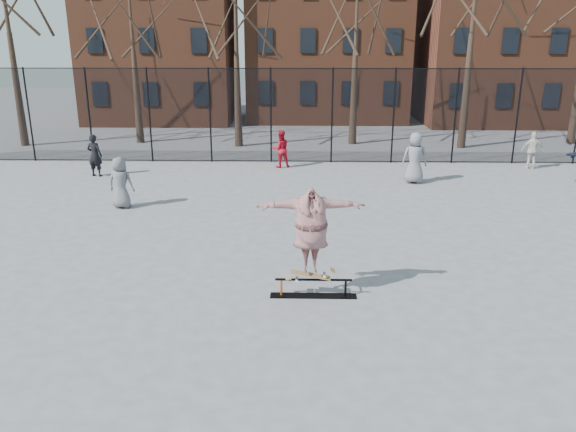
{
  "coord_description": "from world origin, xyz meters",
  "views": [
    {
      "loc": [
        -0.09,
        -10.99,
        5.19
      ],
      "look_at": [
        -0.39,
        1.5,
        1.2
      ],
      "focal_mm": 35.0,
      "sensor_mm": 36.0,
      "label": 1
    }
  ],
  "objects_px": {
    "bystander_black": "(95,155)",
    "skateboard": "(310,276)",
    "skater": "(311,233)",
    "bystander_extra": "(415,158)",
    "bystander_white": "(533,150)",
    "bystander_grey": "(121,183)",
    "bystander_red": "(281,149)",
    "skate_rail": "(313,289)"
  },
  "relations": [
    {
      "from": "skateboard",
      "to": "bystander_extra",
      "type": "height_order",
      "value": "bystander_extra"
    },
    {
      "from": "skateboard",
      "to": "bystander_white",
      "type": "distance_m",
      "value": 15.39
    },
    {
      "from": "skateboard",
      "to": "bystander_red",
      "type": "xyz_separation_m",
      "value": [
        -1.07,
        12.26,
        0.32
      ]
    },
    {
      "from": "skater",
      "to": "skate_rail",
      "type": "bearing_deg",
      "value": -4.97
    },
    {
      "from": "skateboard",
      "to": "skater",
      "type": "height_order",
      "value": "skater"
    },
    {
      "from": "skate_rail",
      "to": "bystander_extra",
      "type": "relative_size",
      "value": 0.96
    },
    {
      "from": "skater",
      "to": "bystander_white",
      "type": "bearing_deg",
      "value": 47.86
    },
    {
      "from": "bystander_black",
      "to": "skate_rail",
      "type": "bearing_deg",
      "value": 140.36
    },
    {
      "from": "bystander_white",
      "to": "bystander_extra",
      "type": "height_order",
      "value": "bystander_extra"
    },
    {
      "from": "skate_rail",
      "to": "skater",
      "type": "distance_m",
      "value": 1.25
    },
    {
      "from": "bystander_black",
      "to": "skateboard",
      "type": "bearing_deg",
      "value": 140.15
    },
    {
      "from": "bystander_black",
      "to": "bystander_white",
      "type": "bearing_deg",
      "value": -162.21
    },
    {
      "from": "bystander_grey",
      "to": "bystander_white",
      "type": "bearing_deg",
      "value": -151.39
    },
    {
      "from": "skate_rail",
      "to": "bystander_white",
      "type": "height_order",
      "value": "bystander_white"
    },
    {
      "from": "skate_rail",
      "to": "bystander_red",
      "type": "distance_m",
      "value": 12.33
    },
    {
      "from": "bystander_white",
      "to": "skateboard",
      "type": "bearing_deg",
      "value": 61.67
    },
    {
      "from": "skater",
      "to": "bystander_grey",
      "type": "distance_m",
      "value": 8.64
    },
    {
      "from": "skater",
      "to": "bystander_grey",
      "type": "height_order",
      "value": "skater"
    },
    {
      "from": "skate_rail",
      "to": "bystander_extra",
      "type": "height_order",
      "value": "bystander_extra"
    },
    {
      "from": "skate_rail",
      "to": "bystander_red",
      "type": "relative_size",
      "value": 1.18
    },
    {
      "from": "bystander_grey",
      "to": "skater",
      "type": "bearing_deg",
      "value": 140.32
    },
    {
      "from": "bystander_grey",
      "to": "skate_rail",
      "type": "bearing_deg",
      "value": 140.63
    },
    {
      "from": "skate_rail",
      "to": "bystander_white",
      "type": "bearing_deg",
      "value": 53.02
    },
    {
      "from": "bystander_red",
      "to": "bystander_white",
      "type": "distance_m",
      "value": 10.36
    },
    {
      "from": "skate_rail",
      "to": "skateboard",
      "type": "xyz_separation_m",
      "value": [
        -0.06,
        0.0,
        0.3
      ]
    },
    {
      "from": "bystander_grey",
      "to": "bystander_red",
      "type": "bearing_deg",
      "value": -121.81
    },
    {
      "from": "bystander_black",
      "to": "bystander_extra",
      "type": "bearing_deg",
      "value": -171.62
    },
    {
      "from": "bystander_white",
      "to": "bystander_extra",
      "type": "relative_size",
      "value": 0.8
    },
    {
      "from": "skateboard",
      "to": "bystander_grey",
      "type": "distance_m",
      "value": 8.63
    },
    {
      "from": "bystander_red",
      "to": "skate_rail",
      "type": "bearing_deg",
      "value": 78.14
    },
    {
      "from": "bystander_red",
      "to": "bystander_extra",
      "type": "distance_m",
      "value": 5.66
    },
    {
      "from": "skateboard",
      "to": "bystander_white",
      "type": "height_order",
      "value": "bystander_white"
    },
    {
      "from": "skater",
      "to": "bystander_red",
      "type": "bearing_deg",
      "value": 90.01
    },
    {
      "from": "skater",
      "to": "bystander_white",
      "type": "relative_size",
      "value": 1.45
    },
    {
      "from": "skater",
      "to": "bystander_black",
      "type": "height_order",
      "value": "skater"
    },
    {
      "from": "skater",
      "to": "bystander_extra",
      "type": "xyz_separation_m",
      "value": [
        3.98,
        9.72,
        -0.46
      ]
    },
    {
      "from": "bystander_white",
      "to": "bystander_extra",
      "type": "bearing_deg",
      "value": 34.39
    },
    {
      "from": "skater",
      "to": "bystander_black",
      "type": "bearing_deg",
      "value": 123.07
    },
    {
      "from": "bystander_extra",
      "to": "bystander_black",
      "type": "bearing_deg",
      "value": -0.55
    },
    {
      "from": "bystander_grey",
      "to": "bystander_red",
      "type": "xyz_separation_m",
      "value": [
        4.83,
        5.97,
        -0.05
      ]
    },
    {
      "from": "bystander_red",
      "to": "bystander_white",
      "type": "relative_size",
      "value": 1.01
    },
    {
      "from": "skateboard",
      "to": "bystander_white",
      "type": "xyz_separation_m",
      "value": [
        9.3,
        12.26,
        0.31
      ]
    }
  ]
}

